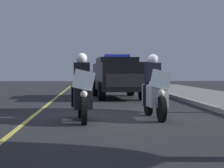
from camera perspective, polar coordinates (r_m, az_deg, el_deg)
The scene contains 5 objects.
ground_plane at distance 10.92m, azimuth 0.07°, elevation -4.76°, with size 80.00×80.00×0.00m, color #28282B.
lane_stripe_center at distance 11.02m, azimuth -11.49°, elevation -4.72°, with size 48.00×0.12×0.01m, color #E0D14C.
police_motorcycle_lead_left at distance 10.07m, azimuth -4.28°, elevation -1.33°, with size 2.14×0.61×1.72m.
police_motorcycle_lead_right at distance 10.62m, azimuth 6.08°, elevation -1.18°, with size 2.14×0.61×1.72m.
police_suv at distance 18.68m, azimuth 0.75°, elevation 1.25°, with size 5.02×2.35×2.05m.
Camera 1 is at (10.83, -0.64, 1.25)m, focal length 63.97 mm.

